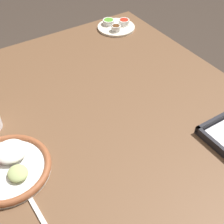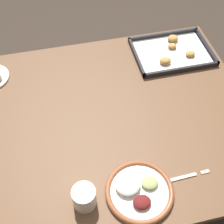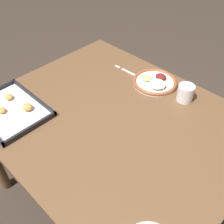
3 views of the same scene
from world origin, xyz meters
TOP-DOWN VIEW (x-y plane):
  - ground_plane at (0.00, 0.00)m, footprint 8.00×8.00m
  - dining_table at (0.00, 0.00)m, footprint 1.24×1.01m
  - dinner_plate at (0.02, -0.36)m, footprint 0.25×0.25m
  - fork at (0.18, -0.34)m, footprint 0.22×0.02m
  - baking_tray at (0.39, 0.32)m, footprint 0.38×0.28m
  - drinking_cup at (-0.17, -0.35)m, footprint 0.08×0.08m

SIDE VIEW (x-z plane):
  - ground_plane at x=0.00m, z-range 0.00..0.00m
  - dining_table at x=0.00m, z-range 0.27..0.98m
  - fork at x=0.18m, z-range 0.72..0.72m
  - baking_tray at x=0.39m, z-range 0.71..0.74m
  - dinner_plate at x=0.02m, z-range 0.71..0.75m
  - drinking_cup at x=-0.17m, z-range 0.72..0.80m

